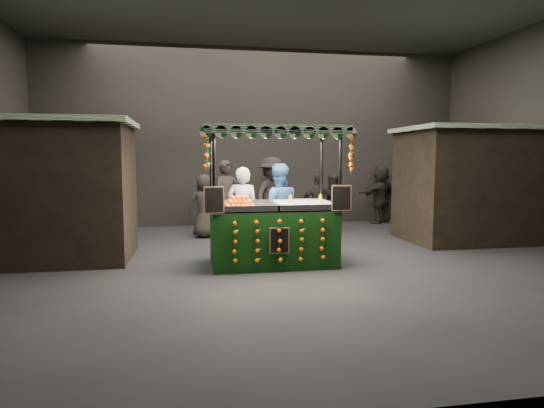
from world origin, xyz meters
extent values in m
plane|color=black|center=(0.00, 0.00, 0.00)|extent=(12.00, 12.00, 0.00)
cube|color=black|center=(0.00, 5.00, 2.50)|extent=(12.00, 0.10, 5.00)
cube|color=black|center=(0.00, -5.00, 2.50)|extent=(12.00, 0.10, 5.00)
cube|color=black|center=(-4.40, 1.00, 1.25)|extent=(2.80, 2.00, 2.50)
cube|color=#104A16|center=(-4.40, 1.00, 2.55)|extent=(3.00, 2.20, 0.10)
cube|color=black|center=(4.40, 1.50, 1.25)|extent=(2.80, 2.00, 2.50)
cube|color=#104A16|center=(4.40, 1.50, 2.55)|extent=(3.00, 2.20, 0.10)
cube|color=black|center=(-0.44, -0.11, 0.49)|extent=(2.16, 1.18, 0.98)
cube|color=#AAADB1|center=(-0.44, -0.11, 1.00)|extent=(2.16, 1.18, 0.04)
cylinder|color=black|center=(-1.49, -0.67, 1.18)|extent=(0.05, 0.05, 2.36)
cylinder|color=black|center=(0.61, -0.67, 1.18)|extent=(0.05, 0.05, 2.36)
cylinder|color=black|center=(-1.49, 0.45, 1.18)|extent=(0.05, 0.05, 2.36)
cylinder|color=black|center=(0.61, 0.45, 1.18)|extent=(0.05, 0.05, 2.36)
cube|color=#104A16|center=(-0.44, -0.11, 2.40)|extent=(2.41, 1.42, 0.08)
cube|color=white|center=(0.15, -0.11, 1.06)|extent=(0.96, 1.06, 0.08)
cube|color=black|center=(-1.50, -0.73, 1.23)|extent=(0.33, 0.09, 0.43)
cube|color=black|center=(0.62, -0.73, 1.23)|extent=(0.33, 0.09, 0.43)
cube|color=black|center=(-0.44, -0.74, 0.54)|extent=(0.33, 0.02, 0.43)
imported|color=gray|center=(-0.87, 0.85, 0.86)|extent=(0.72, 0.57, 1.73)
imported|color=navy|center=(-0.17, 0.81, 0.89)|extent=(0.93, 0.75, 1.79)
imported|color=#2A2522|center=(-1.00, 2.99, 0.92)|extent=(0.80, 0.72, 1.85)
imported|color=black|center=(1.77, 3.22, 0.75)|extent=(0.91, 0.84, 1.50)
imported|color=black|center=(1.27, 2.94, 0.76)|extent=(0.93, 0.46, 1.53)
imported|color=black|center=(0.15, 3.32, 0.96)|extent=(1.36, 1.41, 1.93)
imported|color=black|center=(-1.54, 2.98, 0.76)|extent=(0.77, 0.52, 1.52)
imported|color=black|center=(3.86, 2.39, 0.84)|extent=(1.49, 1.40, 1.67)
imported|color=#2E2825|center=(0.39, 4.60, 0.87)|extent=(0.51, 0.69, 1.75)
imported|color=black|center=(3.62, 4.60, 0.86)|extent=(1.60, 1.30, 1.71)
camera|label=1|loc=(-1.86, -8.03, 1.88)|focal=30.23mm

